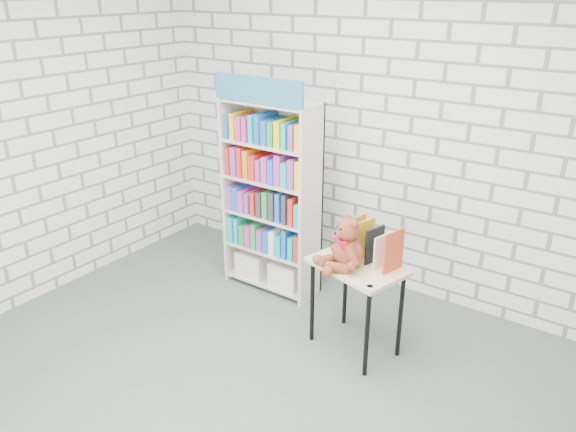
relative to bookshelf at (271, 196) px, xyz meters
The scene contains 6 objects.
ground 1.75m from the bookshelf, 62.83° to the right, with size 4.50×4.50×0.00m, color #4A5749.
room_shell 1.78m from the bookshelf, 62.83° to the right, with size 4.52×4.02×2.81m.
bookshelf is the anchor object (origin of this frame).
display_table 1.15m from the bookshelf, 20.71° to the right, with size 0.74×0.60×0.70m.
table_books 1.12m from the bookshelf, 15.35° to the right, with size 0.49×0.31×0.27m.
teddy_bear 1.11m from the bookshelf, 26.12° to the right, with size 0.36×0.36×0.38m.
Camera 1 is at (1.97, -2.19, 2.53)m, focal length 35.00 mm.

